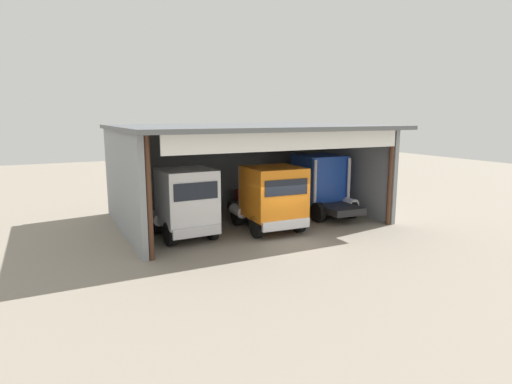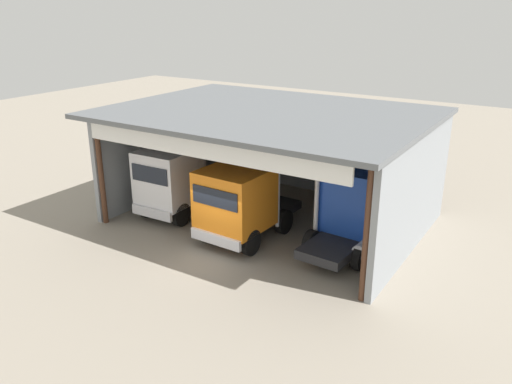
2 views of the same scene
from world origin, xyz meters
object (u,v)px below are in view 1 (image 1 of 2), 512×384
at_px(truck_blue_yard_outside, 321,183).
at_px(truck_white_center_right_bay, 184,202).
at_px(oil_drum, 250,195).
at_px(truck_orange_left_bay, 270,197).
at_px(tool_cart, 244,197).

bearing_deg(truck_blue_yard_outside, truck_white_center_right_bay, -168.52).
distance_m(truck_blue_yard_outside, oil_drum, 5.51).
bearing_deg(oil_drum, truck_white_center_right_bay, -135.97).
xyz_separation_m(truck_orange_left_bay, oil_drum, (2.17, 6.70, -1.24)).
relative_size(truck_orange_left_bay, tool_cart, 5.32).
bearing_deg(truck_orange_left_bay, oil_drum, -105.63).
height_order(truck_white_center_right_bay, truck_blue_yard_outside, truck_blue_yard_outside).
bearing_deg(oil_drum, truck_orange_left_bay, -107.93).
height_order(truck_blue_yard_outside, tool_cart, truck_blue_yard_outside).
relative_size(truck_white_center_right_bay, oil_drum, 5.06).
bearing_deg(oil_drum, tool_cart, -149.08).
distance_m(oil_drum, tool_cart, 0.74).
bearing_deg(tool_cart, truck_white_center_right_bay, -134.77).
distance_m(truck_white_center_right_bay, tool_cart, 8.17).
distance_m(truck_white_center_right_bay, truck_blue_yard_outside, 8.56).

